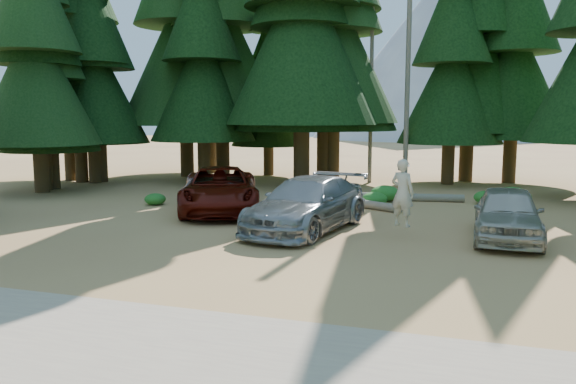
# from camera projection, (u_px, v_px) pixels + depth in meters

# --- Properties ---
(ground) EXTENTS (160.00, 160.00, 0.00)m
(ground) POSITION_uv_depth(u_px,v_px,m) (315.00, 253.00, 14.37)
(ground) COLOR #AF794A
(ground) RESTS_ON ground
(gravel_strip) EXTENTS (26.00, 3.50, 0.01)m
(gravel_strip) POSITION_uv_depth(u_px,v_px,m) (203.00, 355.00, 8.22)
(gravel_strip) COLOR tan
(gravel_strip) RESTS_ON ground
(forest_belt_north) EXTENTS (36.00, 7.00, 22.00)m
(forest_belt_north) POSITION_uv_depth(u_px,v_px,m) (390.00, 186.00, 28.56)
(forest_belt_north) COLOR black
(forest_belt_north) RESTS_ON ground
(snag_front) EXTENTS (0.24, 0.24, 12.00)m
(snag_front) POSITION_uv_depth(u_px,v_px,m) (408.00, 64.00, 27.05)
(snag_front) COLOR slate
(snag_front) RESTS_ON ground
(snag_back) EXTENTS (0.20, 0.20, 10.00)m
(snag_back) POSITION_uv_depth(u_px,v_px,m) (371.00, 87.00, 29.19)
(snag_back) COLOR slate
(snag_back) RESTS_ON ground
(mountain_peak) EXTENTS (48.00, 50.00, 28.00)m
(mountain_peak) POSITION_uv_depth(u_px,v_px,m) (430.00, 63.00, 96.88)
(mountain_peak) COLOR gray
(mountain_peak) RESTS_ON ground
(red_pickup) EXTENTS (4.83, 6.51, 1.64)m
(red_pickup) POSITION_uv_depth(u_px,v_px,m) (220.00, 190.00, 20.62)
(red_pickup) COLOR #590F07
(red_pickup) RESTS_ON ground
(silver_minivan_center) EXTENTS (3.26, 5.91, 1.62)m
(silver_minivan_center) POSITION_uv_depth(u_px,v_px,m) (307.00, 204.00, 17.24)
(silver_minivan_center) COLOR #94979B
(silver_minivan_center) RESTS_ON ground
(silver_minivan_right) EXTENTS (1.91, 4.50, 1.52)m
(silver_minivan_right) POSITION_uv_depth(u_px,v_px,m) (507.00, 214.00, 15.87)
(silver_minivan_right) COLOR #BAB3A6
(silver_minivan_right) RESTS_ON ground
(frisbee_player) EXTENTS (0.84, 0.71, 1.95)m
(frisbee_player) POSITION_uv_depth(u_px,v_px,m) (402.00, 193.00, 16.09)
(frisbee_player) COLOR beige
(frisbee_player) RESTS_ON ground
(log_left) EXTENTS (3.57, 0.88, 0.26)m
(log_left) POSITION_uv_depth(u_px,v_px,m) (336.00, 199.00, 23.03)
(log_left) COLOR slate
(log_left) RESTS_ON ground
(log_mid) EXTENTS (3.47, 2.22, 0.32)m
(log_mid) POSITION_uv_depth(u_px,v_px,m) (360.00, 203.00, 21.70)
(log_mid) COLOR slate
(log_mid) RESTS_ON ground
(log_right) EXTENTS (4.99, 0.99, 0.32)m
(log_right) POSITION_uv_depth(u_px,v_px,m) (402.00, 197.00, 23.34)
(log_right) COLOR slate
(log_right) RESTS_ON ground
(shrub_far_left) EXTENTS (0.94, 0.94, 0.52)m
(shrub_far_left) POSITION_uv_depth(u_px,v_px,m) (209.00, 194.00, 23.53)
(shrub_far_left) COLOR #256F21
(shrub_far_left) RESTS_ON ground
(shrub_left) EXTENTS (0.86, 0.86, 0.47)m
(shrub_left) POSITION_uv_depth(u_px,v_px,m) (335.00, 192.00, 24.31)
(shrub_left) COLOR #256F21
(shrub_left) RESTS_ON ground
(shrub_center_left) EXTENTS (1.19, 1.19, 0.65)m
(shrub_center_left) POSITION_uv_depth(u_px,v_px,m) (385.00, 193.00, 23.27)
(shrub_center_left) COLOR #256F21
(shrub_center_left) RESTS_ON ground
(shrub_center_right) EXTENTS (0.99, 0.99, 0.54)m
(shrub_center_right) POSITION_uv_depth(u_px,v_px,m) (375.00, 199.00, 22.04)
(shrub_center_right) COLOR #256F21
(shrub_center_right) RESTS_ON ground
(shrub_right) EXTENTS (0.98, 0.98, 0.54)m
(shrub_right) POSITION_uv_depth(u_px,v_px,m) (486.00, 197.00, 22.46)
(shrub_right) COLOR #256F21
(shrub_right) RESTS_ON ground
(shrub_far_right) EXTENTS (1.45, 1.45, 0.80)m
(shrub_far_right) POSITION_uv_depth(u_px,v_px,m) (512.00, 197.00, 21.61)
(shrub_far_right) COLOR #256F21
(shrub_far_right) RESTS_ON ground
(shrub_edge_west) EXTENTS (0.83, 0.83, 0.46)m
(shrub_edge_west) POSITION_uv_depth(u_px,v_px,m) (155.00, 199.00, 22.28)
(shrub_edge_west) COLOR #256F21
(shrub_edge_west) RESTS_ON ground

